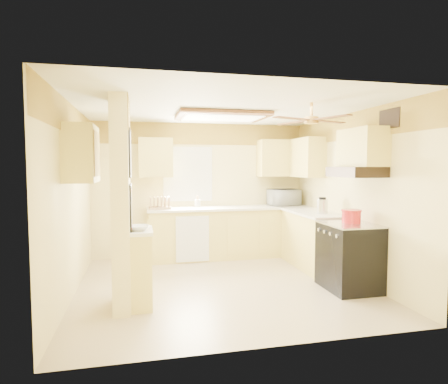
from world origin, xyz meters
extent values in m
plane|color=tan|center=(0.00, 0.00, 0.00)|extent=(4.00, 4.00, 0.00)
plane|color=white|center=(0.00, 0.00, 2.50)|extent=(4.00, 4.00, 0.00)
plane|color=#F4E295|center=(0.00, 1.90, 1.25)|extent=(4.00, 0.00, 4.00)
plane|color=#F4E295|center=(0.00, -1.90, 1.25)|extent=(4.00, 0.00, 4.00)
plane|color=#F4E295|center=(-2.00, 0.00, 1.25)|extent=(0.00, 3.80, 3.80)
plane|color=#F4E295|center=(2.00, 0.00, 1.25)|extent=(0.00, 3.80, 3.80)
cube|color=yellow|center=(0.00, 1.88, 2.30)|extent=(4.00, 0.02, 0.40)
cube|color=#F4E295|center=(-1.35, -0.55, 1.25)|extent=(0.20, 0.70, 2.50)
cube|color=#DDC763|center=(-1.13, -0.55, 0.45)|extent=(0.25, 0.55, 0.90)
cube|color=white|center=(-1.13, -0.55, 0.92)|extent=(0.28, 0.58, 0.04)
cube|color=#DDC763|center=(0.50, 1.60, 0.45)|extent=(3.00, 0.60, 0.90)
cube|color=#DDC763|center=(1.70, 0.60, 0.45)|extent=(0.60, 1.40, 0.90)
cube|color=white|center=(0.50, 1.59, 0.92)|extent=(3.04, 0.64, 0.04)
cube|color=white|center=(1.69, 0.60, 0.92)|extent=(0.64, 1.44, 0.04)
cube|color=white|center=(-0.25, 1.29, 0.43)|extent=(0.58, 0.02, 0.80)
cube|color=white|center=(-0.25, 1.89, 1.55)|extent=(0.92, 0.02, 1.02)
cube|color=white|center=(-0.25, 1.89, 1.55)|extent=(0.80, 0.02, 0.90)
cube|color=#DDC763|center=(-0.85, 1.72, 1.85)|extent=(0.60, 0.35, 0.70)
cube|color=#DDC763|center=(1.55, 1.72, 1.85)|extent=(0.90, 0.35, 0.70)
cube|color=#DDC763|center=(1.82, 1.25, 1.85)|extent=(0.35, 1.00, 0.70)
cube|color=#DDC763|center=(-1.82, -0.25, 1.85)|extent=(0.35, 0.75, 0.70)
cube|color=#DDC763|center=(1.82, -0.55, 1.95)|extent=(0.35, 0.76, 0.52)
cube|color=black|center=(1.67, -0.55, 0.45)|extent=(0.65, 0.76, 0.90)
cube|color=silver|center=(1.67, -0.55, 0.91)|extent=(0.66, 0.77, 0.02)
cylinder|color=silver|center=(1.34, -0.80, 0.80)|extent=(0.03, 0.05, 0.05)
cylinder|color=silver|center=(1.34, -0.63, 0.80)|extent=(0.03, 0.05, 0.05)
cylinder|color=silver|center=(1.34, -0.47, 0.80)|extent=(0.03, 0.05, 0.05)
cylinder|color=silver|center=(1.34, -0.30, 0.80)|extent=(0.03, 0.05, 0.05)
cube|color=black|center=(1.74, -0.55, 1.62)|extent=(0.50, 0.76, 0.14)
cube|color=black|center=(-1.24, -0.55, 1.85)|extent=(0.02, 0.42, 0.57)
cube|color=white|center=(-1.23, -0.55, 1.85)|extent=(0.01, 0.37, 0.52)
cube|color=black|center=(-1.24, -0.55, 1.20)|extent=(0.02, 0.42, 0.57)
cube|color=yellow|center=(-1.23, -0.55, 1.20)|extent=(0.01, 0.37, 0.52)
cube|color=brown|center=(0.10, 0.50, 2.46)|extent=(1.35, 0.95, 0.06)
cube|color=white|center=(0.10, 0.50, 2.44)|extent=(1.15, 0.75, 0.02)
cylinder|color=gold|center=(1.00, -0.70, 2.42)|extent=(0.04, 0.04, 0.16)
cylinder|color=gold|center=(1.00, -0.70, 2.28)|extent=(0.18, 0.18, 0.08)
cube|color=brown|center=(1.30, -0.59, 2.28)|extent=(0.55, 0.28, 0.01)
cube|color=brown|center=(0.89, -0.40, 2.28)|extent=(0.28, 0.55, 0.01)
cube|color=brown|center=(0.70, -0.81, 2.28)|extent=(0.55, 0.28, 0.01)
cube|color=brown|center=(1.11, -1.00, 2.28)|extent=(0.28, 0.55, 0.01)
cube|color=black|center=(1.98, -0.90, 2.30)|extent=(0.02, 0.40, 0.25)
imported|color=white|center=(1.58, 1.64, 1.10)|extent=(0.61, 0.46, 0.31)
imported|color=white|center=(-1.15, -0.63, 0.97)|extent=(0.25, 0.25, 0.06)
cylinder|color=red|center=(1.73, -0.49, 1.00)|extent=(0.25, 0.25, 0.16)
cylinder|color=red|center=(1.73, -0.49, 1.09)|extent=(0.27, 0.27, 0.02)
cylinder|color=silver|center=(1.71, 0.33, 1.05)|extent=(0.17, 0.17, 0.23)
cylinder|color=black|center=(1.71, 0.33, 1.19)|extent=(0.11, 0.11, 0.03)
cube|color=tan|center=(-0.80, 1.57, 0.96)|extent=(0.38, 0.29, 0.04)
cube|color=tan|center=(-0.95, 1.57, 1.05)|extent=(0.02, 0.26, 0.22)
cube|color=tan|center=(-0.89, 1.57, 1.05)|extent=(0.02, 0.26, 0.22)
cube|color=tan|center=(-0.83, 1.57, 1.05)|extent=(0.02, 0.26, 0.22)
cube|color=tan|center=(-0.76, 1.57, 1.05)|extent=(0.02, 0.26, 0.22)
cube|color=tan|center=(-0.70, 1.57, 1.05)|extent=(0.02, 0.26, 0.22)
cube|color=tan|center=(-0.63, 1.57, 1.05)|extent=(0.02, 0.26, 0.22)
cylinder|color=white|center=(-0.89, 1.57, 1.05)|extent=(0.01, 0.22, 0.22)
cylinder|color=white|center=(-0.76, 1.57, 1.05)|extent=(0.01, 0.22, 0.22)
cylinder|color=white|center=(-0.09, 1.74, 1.01)|extent=(0.11, 0.11, 0.13)
cylinder|color=tan|center=(-0.07, 1.74, 1.05)|extent=(0.01, 0.01, 0.21)
cylinder|color=tan|center=(-0.09, 1.76, 1.05)|extent=(0.01, 0.01, 0.21)
cylinder|color=tan|center=(-0.11, 1.74, 1.05)|extent=(0.01, 0.01, 0.21)
cylinder|color=tan|center=(-0.09, 1.72, 1.05)|extent=(0.01, 0.01, 0.21)
camera|label=1|loc=(-1.13, -5.12, 1.70)|focal=30.00mm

